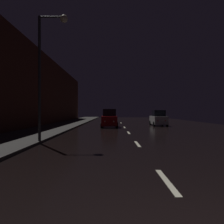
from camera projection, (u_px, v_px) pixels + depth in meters
ground at (124, 126)px, 27.32m from camera, size 27.73×84.00×0.02m
sidewalk_left at (62, 126)px, 27.34m from camera, size 4.40×84.00×0.15m
building_facade_left at (30, 86)px, 23.83m from camera, size 0.80×63.00×9.17m
lane_centerline at (129, 132)px, 19.72m from camera, size 0.16×32.01×0.01m
streetlamp_overhead at (48, 58)px, 12.73m from camera, size 1.70×0.44×7.34m
car_approaching_headlights at (110, 119)px, 26.09m from camera, size 1.93×4.18×2.11m
car_parked_right_far at (159, 119)px, 28.79m from camera, size 1.82×3.95×1.99m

